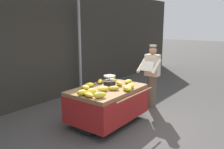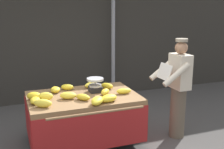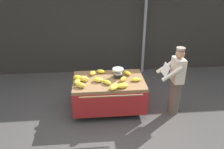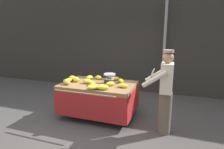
{
  "view_description": "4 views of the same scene",
  "coord_description": "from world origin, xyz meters",
  "px_view_note": "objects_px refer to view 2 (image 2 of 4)",
  "views": [
    {
      "loc": [
        -4.12,
        -2.46,
        2.25
      ],
      "look_at": [
        0.13,
        0.7,
        1.11
      ],
      "focal_mm": 37.53,
      "sensor_mm": 36.0,
      "label": 1
    },
    {
      "loc": [
        -1.15,
        -3.51,
        2.23
      ],
      "look_at": [
        0.41,
        0.66,
        1.14
      ],
      "focal_mm": 45.26,
      "sensor_mm": 36.0,
      "label": 2
    },
    {
      "loc": [
        -0.43,
        -4.26,
        3.33
      ],
      "look_at": [
        0.01,
        0.65,
        0.99
      ],
      "focal_mm": 36.46,
      "sensor_mm": 36.0,
      "label": 3
    },
    {
      "loc": [
        1.72,
        -3.38,
        2.04
      ],
      "look_at": [
        0.22,
        0.82,
        1.05
      ],
      "focal_mm": 30.64,
      "sensor_mm": 36.0,
      "label": 4
    }
  ],
  "objects_px": {
    "weighing_scale": "(95,85)",
    "banana_bunch_10": "(109,98)",
    "banana_bunch_11": "(43,103)",
    "banana_bunch_12": "(124,91)",
    "vendor_person": "(178,88)",
    "banana_bunch_13": "(97,101)",
    "street_pole": "(113,37)",
    "banana_bunch_9": "(83,97)",
    "banana_cart": "(83,108)",
    "banana_bunch_1": "(55,90)",
    "banana_bunch_3": "(67,87)",
    "banana_bunch_0": "(107,86)",
    "banana_bunch_2": "(68,95)",
    "banana_bunch_4": "(91,84)",
    "banana_bunch_5": "(34,96)",
    "banana_bunch_6": "(46,96)",
    "banana_bunch_8": "(35,100)",
    "banana_bunch_7": "(105,92)"
  },
  "relations": [
    {
      "from": "street_pole",
      "to": "banana_bunch_9",
      "type": "height_order",
      "value": "street_pole"
    },
    {
      "from": "banana_bunch_4",
      "to": "banana_bunch_12",
      "type": "bearing_deg",
      "value": -54.72
    },
    {
      "from": "street_pole",
      "to": "banana_bunch_11",
      "type": "relative_size",
      "value": 11.29
    },
    {
      "from": "banana_bunch_2",
      "to": "banana_bunch_12",
      "type": "relative_size",
      "value": 1.03
    },
    {
      "from": "banana_bunch_8",
      "to": "banana_bunch_7",
      "type": "bearing_deg",
      "value": 1.06
    },
    {
      "from": "banana_bunch_8",
      "to": "banana_bunch_10",
      "type": "height_order",
      "value": "banana_bunch_10"
    },
    {
      "from": "banana_bunch_5",
      "to": "banana_bunch_0",
      "type": "bearing_deg",
      "value": 7.71
    },
    {
      "from": "banana_bunch_3",
      "to": "banana_cart",
      "type": "bearing_deg",
      "value": -66.54
    },
    {
      "from": "banana_bunch_2",
      "to": "banana_bunch_7",
      "type": "bearing_deg",
      "value": -1.35
    },
    {
      "from": "banana_bunch_10",
      "to": "banana_bunch_12",
      "type": "height_order",
      "value": "banana_bunch_10"
    },
    {
      "from": "banana_cart",
      "to": "banana_bunch_6",
      "type": "distance_m",
      "value": 0.66
    },
    {
      "from": "banana_bunch_13",
      "to": "banana_bunch_12",
      "type": "bearing_deg",
      "value": 31.12
    },
    {
      "from": "banana_bunch_4",
      "to": "banana_bunch_12",
      "type": "relative_size",
      "value": 1.15
    },
    {
      "from": "banana_bunch_10",
      "to": "weighing_scale",
      "type": "bearing_deg",
      "value": 93.97
    },
    {
      "from": "banana_bunch_7",
      "to": "banana_bunch_8",
      "type": "xyz_separation_m",
      "value": [
        -1.09,
        -0.02,
        -0.01
      ]
    },
    {
      "from": "banana_bunch_11",
      "to": "banana_cart",
      "type": "bearing_deg",
      "value": 26.26
    },
    {
      "from": "banana_bunch_0",
      "to": "banana_bunch_12",
      "type": "height_order",
      "value": "banana_bunch_0"
    },
    {
      "from": "banana_bunch_4",
      "to": "banana_bunch_11",
      "type": "distance_m",
      "value": 1.19
    },
    {
      "from": "banana_bunch_11",
      "to": "banana_bunch_1",
      "type": "bearing_deg",
      "value": 66.5
    },
    {
      "from": "banana_bunch_11",
      "to": "vendor_person",
      "type": "bearing_deg",
      "value": 0.6
    },
    {
      "from": "banana_bunch_4",
      "to": "banana_bunch_3",
      "type": "bearing_deg",
      "value": -177.09
    },
    {
      "from": "banana_bunch_13",
      "to": "vendor_person",
      "type": "height_order",
      "value": "vendor_person"
    },
    {
      "from": "banana_bunch_8",
      "to": "banana_bunch_5",
      "type": "bearing_deg",
      "value": 89.54
    },
    {
      "from": "banana_bunch_8",
      "to": "banana_bunch_9",
      "type": "bearing_deg",
      "value": -8.52
    },
    {
      "from": "banana_bunch_0",
      "to": "banana_bunch_2",
      "type": "relative_size",
      "value": 0.94
    },
    {
      "from": "banana_bunch_2",
      "to": "vendor_person",
      "type": "height_order",
      "value": "vendor_person"
    },
    {
      "from": "banana_bunch_1",
      "to": "banana_bunch_5",
      "type": "bearing_deg",
      "value": -145.35
    },
    {
      "from": "banana_bunch_8",
      "to": "banana_bunch_12",
      "type": "relative_size",
      "value": 0.99
    },
    {
      "from": "banana_bunch_0",
      "to": "banana_bunch_4",
      "type": "distance_m",
      "value": 0.3
    },
    {
      "from": "banana_bunch_4",
      "to": "banana_cart",
      "type": "bearing_deg",
      "value": -120.96
    },
    {
      "from": "banana_bunch_11",
      "to": "banana_bunch_12",
      "type": "height_order",
      "value": "banana_bunch_11"
    },
    {
      "from": "banana_cart",
      "to": "banana_bunch_5",
      "type": "bearing_deg",
      "value": 175.17
    },
    {
      "from": "banana_cart",
      "to": "banana_bunch_1",
      "type": "relative_size",
      "value": 8.17
    },
    {
      "from": "weighing_scale",
      "to": "banana_bunch_5",
      "type": "distance_m",
      "value": 1.0
    },
    {
      "from": "banana_bunch_9",
      "to": "weighing_scale",
      "type": "bearing_deg",
      "value": 49.1
    },
    {
      "from": "banana_bunch_4",
      "to": "banana_bunch_9",
      "type": "xyz_separation_m",
      "value": [
        -0.31,
        -0.64,
        -0.0
      ]
    },
    {
      "from": "banana_bunch_2",
      "to": "banana_bunch_4",
      "type": "distance_m",
      "value": 0.72
    },
    {
      "from": "banana_bunch_2",
      "to": "banana_bunch_12",
      "type": "bearing_deg",
      "value": -3.52
    },
    {
      "from": "banana_bunch_8",
      "to": "banana_bunch_11",
      "type": "bearing_deg",
      "value": -68.13
    },
    {
      "from": "vendor_person",
      "to": "banana_bunch_8",
      "type": "bearing_deg",
      "value": 175.38
    },
    {
      "from": "weighing_scale",
      "to": "banana_bunch_10",
      "type": "relative_size",
      "value": 1.01
    },
    {
      "from": "vendor_person",
      "to": "weighing_scale",
      "type": "bearing_deg",
      "value": 162.2
    },
    {
      "from": "banana_bunch_7",
      "to": "banana_bunch_13",
      "type": "distance_m",
      "value": 0.46
    },
    {
      "from": "vendor_person",
      "to": "banana_bunch_13",
      "type": "bearing_deg",
      "value": -173.41
    },
    {
      "from": "banana_bunch_1",
      "to": "weighing_scale",
      "type": "bearing_deg",
      "value": -17.27
    },
    {
      "from": "banana_bunch_2",
      "to": "banana_bunch_7",
      "type": "xyz_separation_m",
      "value": [
        0.6,
        -0.01,
        -0.0
      ]
    },
    {
      "from": "banana_cart",
      "to": "banana_bunch_2",
      "type": "bearing_deg",
      "value": -161.78
    },
    {
      "from": "weighing_scale",
      "to": "banana_bunch_3",
      "type": "relative_size",
      "value": 1.29
    },
    {
      "from": "banana_bunch_10",
      "to": "banana_bunch_12",
      "type": "distance_m",
      "value": 0.47
    },
    {
      "from": "banana_bunch_1",
      "to": "banana_bunch_3",
      "type": "relative_size",
      "value": 0.99
    }
  ]
}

